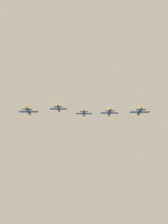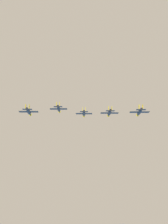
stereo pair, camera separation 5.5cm
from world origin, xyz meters
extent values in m
ellipsoid|color=#2D3338|center=(-16.44, 11.45, 122.25)|extent=(10.52, 8.69, 1.56)
cone|color=gold|center=(-21.77, 15.61, 122.25)|extent=(2.04, 2.00, 1.33)
ellipsoid|color=#334751|center=(-18.54, 13.09, 122.83)|extent=(2.36, 2.20, 0.91)
cube|color=#2D3338|center=(-15.96, 11.08, 122.16)|extent=(7.51, 8.54, 0.16)
cube|color=gold|center=(-18.36, 8.01, 122.21)|extent=(2.34, 2.01, 0.19)
cube|color=gold|center=(-13.56, 14.16, 122.21)|extent=(2.34, 2.01, 0.19)
cube|color=#2D3338|center=(-12.42, 8.32, 122.25)|extent=(4.06, 4.45, 0.16)
cube|color=gold|center=(-13.09, 7.86, 123.38)|extent=(1.49, 1.23, 2.25)
cube|color=gold|center=(-12.13, 9.09, 123.38)|extent=(1.49, 1.23, 2.25)
cylinder|color=black|center=(-11.38, 7.51, 122.25)|extent=(1.35, 1.39, 1.09)
ellipsoid|color=#2D3338|center=(-12.51, -7.45, 121.46)|extent=(10.29, 8.48, 1.52)
cone|color=gold|center=(-17.73, -3.39, 121.46)|extent=(2.00, 1.96, 1.30)
ellipsoid|color=#334751|center=(-14.57, -5.85, 122.03)|extent=(2.31, 2.15, 0.89)
cube|color=#2D3338|center=(-12.05, -7.81, 121.38)|extent=(7.34, 8.35, 0.15)
cube|color=gold|center=(-14.39, -10.82, 121.42)|extent=(2.29, 1.97, 0.18)
cube|color=gold|center=(-9.71, -4.81, 121.42)|extent=(2.29, 1.97, 0.18)
cube|color=#2D3338|center=(-8.59, -10.51, 121.46)|extent=(3.97, 4.35, 0.15)
cube|color=gold|center=(-9.24, -10.96, 122.56)|extent=(1.46, 1.20, 2.20)
cube|color=gold|center=(-8.31, -9.76, 122.56)|extent=(1.46, 1.20, 2.20)
cylinder|color=black|center=(-7.57, -11.30, 121.46)|extent=(1.32, 1.36, 1.07)
ellipsoid|color=#2D3338|center=(2.85, 12.28, 119.41)|extent=(10.69, 8.56, 1.57)
cone|color=gold|center=(-2.58, 16.35, 119.41)|extent=(2.05, 2.00, 1.33)
ellipsoid|color=#334751|center=(0.71, 13.89, 120.00)|extent=(2.38, 2.19, 0.91)
cube|color=#2D3338|center=(3.34, 11.91, 119.32)|extent=(7.45, 8.63, 0.16)
cube|color=gold|center=(0.99, 8.78, 119.37)|extent=(2.37, 1.99, 0.19)
cube|color=gold|center=(5.69, 15.05, 119.37)|extent=(2.37, 1.99, 0.19)
cube|color=#2D3338|center=(6.94, 9.21, 119.41)|extent=(4.04, 4.49, 0.16)
cube|color=gold|center=(6.28, 8.73, 120.54)|extent=(1.52, 1.21, 2.26)
cube|color=gold|center=(7.22, 9.98, 120.54)|extent=(1.52, 1.21, 2.26)
cylinder|color=black|center=(8.00, 8.42, 119.41)|extent=(1.35, 1.40, 1.10)
ellipsoid|color=#2D3338|center=(-8.59, -26.35, 116.79)|extent=(10.58, 8.51, 1.55)
cone|color=gold|center=(-13.97, -22.30, 116.79)|extent=(2.03, 1.99, 1.32)
ellipsoid|color=#334751|center=(-10.72, -24.75, 117.37)|extent=(2.36, 2.18, 0.91)
cube|color=#2D3338|center=(-8.11, -26.71, 116.70)|extent=(7.40, 8.55, 0.16)
cube|color=gold|center=(-10.45, -29.82, 116.75)|extent=(2.35, 1.98, 0.19)
cube|color=gold|center=(-5.77, -23.61, 116.75)|extent=(2.35, 1.98, 0.19)
cube|color=#2D3338|center=(-4.54, -29.40, 116.79)|extent=(4.01, 4.45, 0.16)
cube|color=gold|center=(-5.20, -29.88, 117.91)|extent=(1.50, 1.20, 2.24)
cube|color=gold|center=(-4.27, -28.64, 117.91)|extent=(1.50, 1.20, 2.24)
cylinder|color=black|center=(-3.49, -30.19, 116.79)|extent=(1.34, 1.39, 1.09)
ellipsoid|color=#2D3338|center=(22.14, 13.11, 116.63)|extent=(10.61, 8.85, 1.58)
cone|color=gold|center=(16.77, 17.35, 116.63)|extent=(2.07, 2.03, 1.34)
ellipsoid|color=#334751|center=(20.02, 14.78, 117.22)|extent=(2.39, 2.23, 0.92)
cube|color=#2D3338|center=(22.62, 12.72, 116.54)|extent=(7.64, 8.62, 0.16)
cube|color=gold|center=(20.17, 9.63, 116.59)|extent=(2.36, 2.05, 0.19)
cube|color=gold|center=(25.07, 15.82, 116.59)|extent=(2.36, 2.05, 0.19)
cube|color=#2D3338|center=(26.18, 9.91, 116.63)|extent=(4.12, 4.50, 0.16)
cube|color=gold|center=(25.50, 9.44, 117.77)|extent=(1.51, 1.25, 2.28)
cube|color=gold|center=(26.48, 10.68, 117.77)|extent=(1.51, 1.25, 2.28)
cylinder|color=black|center=(27.23, 9.08, 116.63)|extent=(1.37, 1.41, 1.10)
camera|label=1|loc=(134.13, -106.38, 81.06)|focal=58.86mm
camera|label=2|loc=(134.17, -106.33, 81.06)|focal=58.86mm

